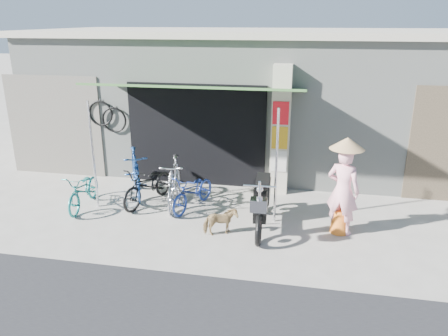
% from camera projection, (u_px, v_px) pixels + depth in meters
% --- Properties ---
extents(ground, '(80.00, 80.00, 0.00)m').
position_uv_depth(ground, '(224.00, 234.00, 8.44)').
color(ground, '#A6A096').
rests_on(ground, ground).
extents(bicycle_shop, '(12.30, 5.30, 3.66)m').
position_uv_depth(bicycle_shop, '(258.00, 96.00, 12.57)').
color(bicycle_shop, '#989C95').
rests_on(bicycle_shop, ground).
extents(shop_pillar, '(0.42, 0.44, 3.00)m').
position_uv_depth(shop_pillar, '(281.00, 131.00, 10.07)').
color(shop_pillar, '#BCB5A1').
rests_on(shop_pillar, ground).
extents(awning, '(4.60, 1.88, 2.72)m').
position_uv_depth(awning, '(197.00, 90.00, 9.30)').
color(awning, '#325E2A').
rests_on(awning, ground).
extents(neighbour_left, '(2.60, 0.06, 2.60)m').
position_uv_depth(neighbour_left, '(55.00, 126.00, 11.33)').
color(neighbour_left, '#6B665B').
rests_on(neighbour_left, ground).
extents(bike_teal, '(0.68, 1.58, 0.81)m').
position_uv_depth(bike_teal, '(84.00, 190.00, 9.52)').
color(bike_teal, '#1A7773').
rests_on(bike_teal, ground).
extents(bike_blue, '(1.26, 1.85, 1.09)m').
position_uv_depth(bike_blue, '(136.00, 173.00, 10.13)').
color(bike_blue, navy).
rests_on(bike_blue, ground).
extents(bike_black, '(1.06, 1.78, 0.88)m').
position_uv_depth(bike_black, '(149.00, 185.00, 9.71)').
color(bike_black, black).
rests_on(bike_black, ground).
extents(bike_silver, '(0.78, 1.85, 1.08)m').
position_uv_depth(bike_silver, '(174.00, 182.00, 9.59)').
color(bike_silver, '#B9BABE').
rests_on(bike_silver, ground).
extents(bike_navy, '(0.96, 1.59, 0.79)m').
position_uv_depth(bike_navy, '(193.00, 191.00, 9.47)').
color(bike_navy, navy).
rests_on(bike_navy, ground).
extents(street_dog, '(0.71, 0.55, 0.55)m').
position_uv_depth(street_dog, '(220.00, 222.00, 8.32)').
color(street_dog, '#9E7453').
rests_on(street_dog, ground).
extents(moped, '(0.59, 2.06, 1.17)m').
position_uv_depth(moped, '(262.00, 202.00, 8.59)').
color(moped, black).
rests_on(moped, ground).
extents(nun, '(0.74, 0.64, 1.91)m').
position_uv_depth(nun, '(343.00, 187.00, 8.22)').
color(nun, '#FCA9B8').
rests_on(nun, ground).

